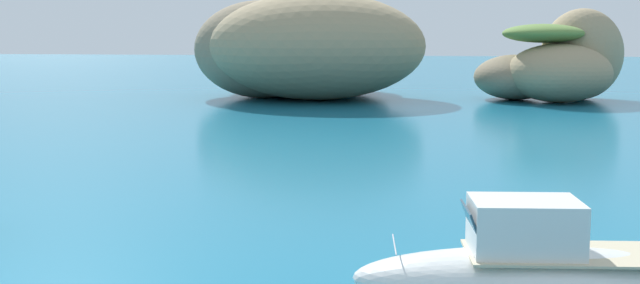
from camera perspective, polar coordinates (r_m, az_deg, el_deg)
The scene contains 3 objects.
islet_large at distance 81.74m, azimuth -1.34°, elevation 6.33°, with size 26.27×26.15×10.11m.
islet_small at distance 80.77m, azimuth 16.00°, elevation 5.16°, with size 15.71×14.64×8.63m.
motorboat_white at distance 20.48m, azimuth 14.96°, elevation -8.82°, with size 9.38×3.58×2.70m.
Camera 1 is at (3.80, -9.86, 6.67)m, focal length 46.36 mm.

